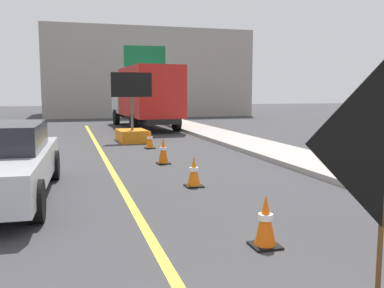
# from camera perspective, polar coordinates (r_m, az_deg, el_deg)

# --- Properties ---
(lane_center_stripe) EXTENTS (0.14, 36.00, 0.01)m
(lane_center_stripe) POSITION_cam_1_polar(r_m,az_deg,el_deg) (7.59, -8.01, -8.10)
(lane_center_stripe) COLOR yellow
(lane_center_stripe) RESTS_ON ground
(arrow_board_trailer) EXTENTS (1.60, 1.84, 2.70)m
(arrow_board_trailer) POSITION_cam_1_polar(r_m,az_deg,el_deg) (17.08, -7.95, 1.95)
(arrow_board_trailer) COLOR orange
(arrow_board_trailer) RESTS_ON ground
(box_truck) EXTENTS (2.76, 7.94, 3.19)m
(box_truck) POSITION_cam_1_polar(r_m,az_deg,el_deg) (23.10, -6.27, 6.45)
(box_truck) COLOR black
(box_truck) RESTS_ON ground
(highway_guide_sign) EXTENTS (2.79, 0.29, 5.00)m
(highway_guide_sign) POSITION_cam_1_polar(r_m,az_deg,el_deg) (27.59, -5.01, 10.02)
(highway_guide_sign) COLOR gray
(highway_guide_sign) RESTS_ON ground
(far_building_block) EXTENTS (16.00, 9.90, 6.76)m
(far_building_block) POSITION_cam_1_polar(r_m,az_deg,el_deg) (37.37, -6.61, 9.15)
(far_building_block) COLOR gray
(far_building_block) RESTS_ON ground
(traffic_cone_near_sign) EXTENTS (0.36, 0.36, 0.69)m
(traffic_cone_near_sign) POSITION_cam_1_polar(r_m,az_deg,el_deg) (5.60, 9.74, -10.07)
(traffic_cone_near_sign) COLOR black
(traffic_cone_near_sign) RESTS_ON ground
(traffic_cone_mid_lane) EXTENTS (0.36, 0.36, 0.64)m
(traffic_cone_mid_lane) POSITION_cam_1_polar(r_m,az_deg,el_deg) (8.91, 0.25, -3.70)
(traffic_cone_mid_lane) COLOR black
(traffic_cone_mid_lane) RESTS_ON ground
(traffic_cone_far_lane) EXTENTS (0.36, 0.36, 0.74)m
(traffic_cone_far_lane) POSITION_cam_1_polar(r_m,az_deg,el_deg) (11.71, -3.84, -0.89)
(traffic_cone_far_lane) COLOR black
(traffic_cone_far_lane) RESTS_ON ground
(traffic_cone_curbside) EXTENTS (0.36, 0.36, 0.65)m
(traffic_cone_curbside) POSITION_cam_1_polar(r_m,az_deg,el_deg) (14.91, -5.63, 0.62)
(traffic_cone_curbside) COLOR black
(traffic_cone_curbside) RESTS_ON ground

